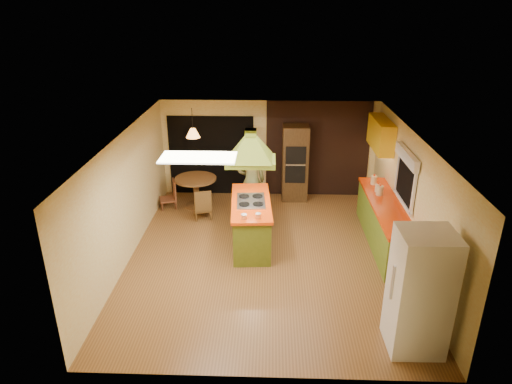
{
  "coord_description": "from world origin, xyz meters",
  "views": [
    {
      "loc": [
        0.06,
        -8.04,
        4.79
      ],
      "look_at": [
        -0.24,
        0.59,
        1.15
      ],
      "focal_mm": 32.0,
      "sensor_mm": 36.0,
      "label": 1
    }
  ],
  "objects_px": {
    "man": "(251,181)",
    "refrigerator": "(420,292)",
    "wall_oven": "(295,163)",
    "dining_table": "(196,186)",
    "canister_large": "(374,180)",
    "kitchen_island": "(251,222)"
  },
  "relations": [
    {
      "from": "canister_large",
      "to": "refrigerator",
      "type": "bearing_deg",
      "value": -92.64
    },
    {
      "from": "kitchen_island",
      "to": "canister_large",
      "type": "relative_size",
      "value": 10.06
    },
    {
      "from": "man",
      "to": "kitchen_island",
      "type": "bearing_deg",
      "value": 79.19
    },
    {
      "from": "kitchen_island",
      "to": "man",
      "type": "distance_m",
      "value": 1.4
    },
    {
      "from": "man",
      "to": "refrigerator",
      "type": "height_order",
      "value": "refrigerator"
    },
    {
      "from": "man",
      "to": "refrigerator",
      "type": "xyz_separation_m",
      "value": [
        2.6,
        -4.36,
        0.04
      ]
    },
    {
      "from": "man",
      "to": "refrigerator",
      "type": "distance_m",
      "value": 5.07
    },
    {
      "from": "wall_oven",
      "to": "dining_table",
      "type": "bearing_deg",
      "value": -167.63
    },
    {
      "from": "kitchen_island",
      "to": "refrigerator",
      "type": "distance_m",
      "value": 3.97
    },
    {
      "from": "canister_large",
      "to": "dining_table",
      "type": "bearing_deg",
      "value": 171.06
    },
    {
      "from": "man",
      "to": "wall_oven",
      "type": "relative_size",
      "value": 0.93
    },
    {
      "from": "kitchen_island",
      "to": "man",
      "type": "xyz_separation_m",
      "value": [
        -0.05,
        1.34,
        0.41
      ]
    },
    {
      "from": "man",
      "to": "wall_oven",
      "type": "height_order",
      "value": "wall_oven"
    },
    {
      "from": "refrigerator",
      "to": "wall_oven",
      "type": "bearing_deg",
      "value": 104.78
    },
    {
      "from": "dining_table",
      "to": "canister_large",
      "type": "xyz_separation_m",
      "value": [
        4.19,
        -0.66,
        0.48
      ]
    },
    {
      "from": "dining_table",
      "to": "canister_large",
      "type": "height_order",
      "value": "canister_large"
    },
    {
      "from": "kitchen_island",
      "to": "canister_large",
      "type": "xyz_separation_m",
      "value": [
        2.74,
        1.2,
        0.52
      ]
    },
    {
      "from": "man",
      "to": "refrigerator",
      "type": "relative_size",
      "value": 0.96
    },
    {
      "from": "kitchen_island",
      "to": "refrigerator",
      "type": "bearing_deg",
      "value": -53.59
    },
    {
      "from": "refrigerator",
      "to": "canister_large",
      "type": "relative_size",
      "value": 9.39
    },
    {
      "from": "man",
      "to": "canister_large",
      "type": "xyz_separation_m",
      "value": [
        2.79,
        -0.14,
        0.12
      ]
    },
    {
      "from": "man",
      "to": "wall_oven",
      "type": "xyz_separation_m",
      "value": [
        1.06,
        1.12,
        0.07
      ]
    }
  ]
}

